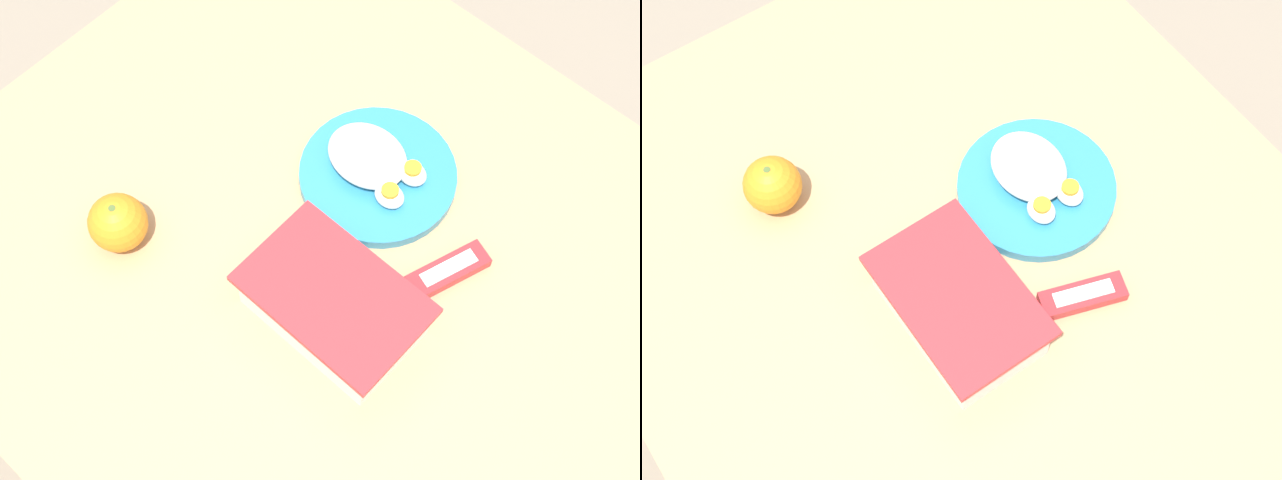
# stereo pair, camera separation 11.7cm
# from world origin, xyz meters

# --- Properties ---
(ground_plane) EXTENTS (10.00, 10.00, 0.00)m
(ground_plane) POSITION_xyz_m (0.00, 0.00, 0.00)
(ground_plane) COLOR gray
(table) EXTENTS (1.08, 0.92, 0.75)m
(table) POSITION_xyz_m (0.00, 0.00, 0.66)
(table) COLOR tan
(table) RESTS_ON ground_plane
(food_container) EXTENTS (0.22, 0.15, 0.08)m
(food_container) POSITION_xyz_m (-0.06, 0.06, 0.79)
(food_container) COLOR white
(food_container) RESTS_ON table
(orange_fruit) EXTENTS (0.08, 0.08, 0.08)m
(orange_fruit) POSITION_xyz_m (0.22, 0.16, 0.79)
(orange_fruit) COLOR orange
(orange_fruit) RESTS_ON table
(rice_plate) EXTENTS (0.22, 0.22, 0.06)m
(rice_plate) POSITION_xyz_m (0.04, -0.14, 0.77)
(rice_plate) COLOR teal
(rice_plate) RESTS_ON table
(candy_bar) EXTENTS (0.07, 0.12, 0.02)m
(candy_bar) POSITION_xyz_m (-0.13, -0.09, 0.76)
(candy_bar) COLOR #B7282D
(candy_bar) RESTS_ON table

